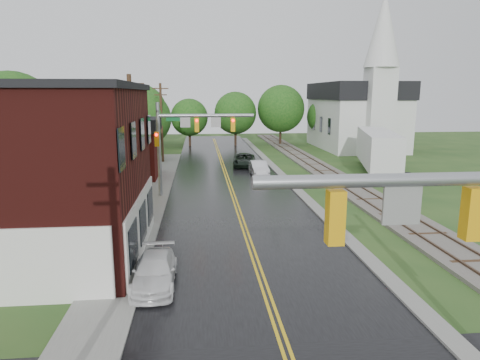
{
  "coord_description": "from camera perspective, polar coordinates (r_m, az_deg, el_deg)",
  "views": [
    {
      "loc": [
        -2.55,
        -5.57,
        7.79
      ],
      "look_at": [
        -0.53,
        15.62,
        3.5
      ],
      "focal_mm": 32.0,
      "sensor_mm": 36.0,
      "label": 1
    }
  ],
  "objects": [
    {
      "name": "main_road",
      "position": [
        36.5,
        -1.32,
        -0.93
      ],
      "size": [
        10.0,
        90.0,
        0.02
      ],
      "primitive_type": "cube",
      "color": "black",
      "rests_on": "ground"
    },
    {
      "name": "curb_right",
      "position": [
        42.06,
        5.54,
        0.67
      ],
      "size": [
        0.8,
        70.0,
        0.12
      ],
      "primitive_type": "cube",
      "color": "gray",
      "rests_on": "ground"
    },
    {
      "name": "sidewalk_left",
      "position": [
        31.75,
        -11.9,
        -3.06
      ],
      "size": [
        2.4,
        50.0,
        0.12
      ],
      "primitive_type": "cube",
      "color": "gray",
      "rests_on": "ground"
    },
    {
      "name": "yellow_house",
      "position": [
        33.0,
        -20.25,
        2.69
      ],
      "size": [
        8.0,
        7.0,
        6.4
      ],
      "primitive_type": "cube",
      "color": "tan",
      "rests_on": "ground"
    },
    {
      "name": "darkred_building",
      "position": [
        41.62,
        -15.73,
        3.25
      ],
      "size": [
        7.0,
        6.0,
        4.4
      ],
      "primitive_type": "cube",
      "color": "#3F0F0C",
      "rests_on": "ground"
    },
    {
      "name": "church",
      "position": [
        63.47,
        15.57,
        9.22
      ],
      "size": [
        10.4,
        18.4,
        20.0
      ],
      "color": "silver",
      "rests_on": "ground"
    },
    {
      "name": "railroad",
      "position": [
        43.15,
        11.56,
        0.9
      ],
      "size": [
        3.2,
        80.0,
        0.3
      ],
      "color": "#59544C",
      "rests_on": "ground"
    },
    {
      "name": "traffic_signal_far",
      "position": [
        32.7,
        -7.08,
        6.37
      ],
      "size": [
        7.34,
        0.43,
        7.2
      ],
      "color": "gray",
      "rests_on": "ground"
    },
    {
      "name": "utility_pole_b",
      "position": [
        28.06,
        -14.18,
        4.77
      ],
      "size": [
        1.8,
        0.28,
        9.0
      ],
      "color": "#382616",
      "rests_on": "ground"
    },
    {
      "name": "utility_pole_c",
      "position": [
        49.84,
        -10.42,
        7.68
      ],
      "size": [
        1.8,
        0.28,
        9.0
      ],
      "color": "#382616",
      "rests_on": "ground"
    },
    {
      "name": "tree_left_b",
      "position": [
        40.52,
        -27.85,
        7.16
      ],
      "size": [
        7.6,
        7.6,
        9.69
      ],
      "color": "black",
      "rests_on": "ground"
    },
    {
      "name": "tree_left_c",
      "position": [
        46.96,
        -19.49,
        6.74
      ],
      "size": [
        6.0,
        6.0,
        7.65
      ],
      "color": "black",
      "rests_on": "ground"
    },
    {
      "name": "tree_left_e",
      "position": [
        51.93,
        -12.52,
        7.84
      ],
      "size": [
        6.4,
        6.4,
        8.16
      ],
      "color": "black",
      "rests_on": "ground"
    },
    {
      "name": "suv_dark",
      "position": [
        46.59,
        0.59,
        2.65
      ],
      "size": [
        2.9,
        5.32,
        1.41
      ],
      "primitive_type": "imported",
      "rotation": [
        0.0,
        0.0,
        -0.11
      ],
      "color": "black",
      "rests_on": "ground"
    },
    {
      "name": "sedan_silver",
      "position": [
        41.37,
        2.53,
        1.53
      ],
      "size": [
        1.58,
        4.35,
        1.42
      ],
      "primitive_type": "imported",
      "rotation": [
        0.0,
        0.0,
        0.02
      ],
      "color": "silver",
      "rests_on": "ground"
    },
    {
      "name": "pickup_white",
      "position": [
        18.33,
        -11.3,
        -11.89
      ],
      "size": [
        1.72,
        4.21,
        1.22
      ],
      "primitive_type": "imported",
      "rotation": [
        0.0,
        0.0,
        0.0
      ],
      "color": "silver",
      "rests_on": "ground"
    },
    {
      "name": "semi_trailer",
      "position": [
        45.34,
        17.9,
        4.05
      ],
      "size": [
        6.29,
        13.55,
        4.12
      ],
      "color": "black",
      "rests_on": "ground"
    }
  ]
}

